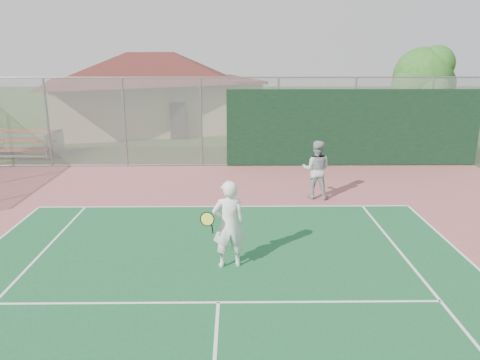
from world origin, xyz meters
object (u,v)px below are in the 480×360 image
player_white_front (228,225)px  player_grey_back (316,170)px  bleachers (23,143)px  tree (424,79)px  clubhouse (153,83)px

player_white_front → player_grey_back: size_ratio=1.05×
player_white_front → player_grey_back: 5.51m
bleachers → tree: 19.26m
player_grey_back → player_white_front: bearing=75.1°
tree → player_grey_back: 12.15m
tree → player_white_front: 17.56m
bleachers → player_white_front: 14.35m
bleachers → tree: size_ratio=0.63×
bleachers → player_white_front: player_white_front is taller
clubhouse → player_white_front: 19.27m
clubhouse → player_grey_back: (7.28, -13.81, -1.74)m
player_white_front → tree: bearing=-134.1°
clubhouse → player_white_front: size_ratio=7.27×
clubhouse → tree: (14.22, -4.10, 0.47)m
tree → bleachers: bearing=-169.5°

